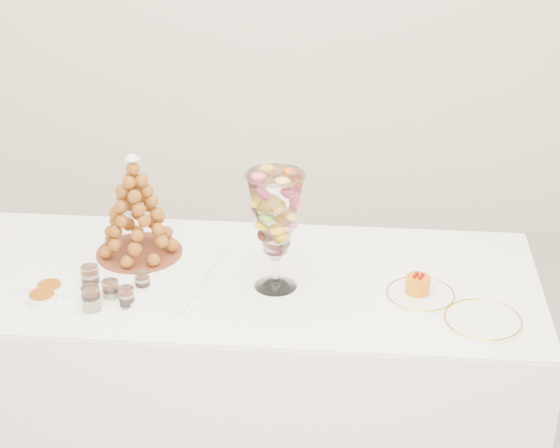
{
  "coord_description": "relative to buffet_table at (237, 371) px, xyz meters",
  "views": [
    {
      "loc": [
        0.12,
        -2.43,
        2.27
      ],
      "look_at": [
        0.01,
        0.22,
        0.92
      ],
      "focal_mm": 60.0,
      "sensor_mm": 36.0,
      "label": 1
    }
  ],
  "objects": [
    {
      "name": "lace_tray",
      "position": [
        -0.36,
        0.02,
        0.38
      ],
      "size": [
        0.64,
        0.53,
        0.02
      ],
      "primitive_type": "cube",
      "rotation": [
        0.0,
        0.0,
        -0.21
      ],
      "color": "white",
      "rests_on": "buffet_table"
    },
    {
      "name": "cake_plate",
      "position": [
        0.59,
        -0.1,
        0.38
      ],
      "size": [
        0.22,
        0.22,
        0.01
      ],
      "primitive_type": "cylinder",
      "color": "white",
      "rests_on": "buffet_table"
    },
    {
      "name": "verrine_b",
      "position": [
        -0.37,
        -0.17,
        0.41
      ],
      "size": [
        0.05,
        0.05,
        0.07
      ],
      "primitive_type": "cylinder",
      "rotation": [
        0.0,
        0.0,
        -0.01
      ],
      "color": "white",
      "rests_on": "buffet_table"
    },
    {
      "name": "macaron_vase",
      "position": [
        0.14,
        -0.05,
        0.63
      ],
      "size": [
        0.18,
        0.18,
        0.39
      ],
      "color": "white",
      "rests_on": "buffet_table"
    },
    {
      "name": "verrine_c",
      "position": [
        -0.28,
        -0.1,
        0.41
      ],
      "size": [
        0.06,
        0.06,
        0.06
      ],
      "primitive_type": "cylinder",
      "rotation": [
        0.0,
        0.0,
        -0.33
      ],
      "color": "white",
      "rests_on": "buffet_table"
    },
    {
      "name": "ramekin_back",
      "position": [
        -0.57,
        -0.12,
        0.39
      ],
      "size": [
        0.08,
        0.08,
        0.03
      ],
      "primitive_type": "cylinder",
      "color": "white",
      "rests_on": "buffet_table"
    },
    {
      "name": "verrine_d",
      "position": [
        -0.42,
        -0.22,
        0.41
      ],
      "size": [
        0.07,
        0.07,
        0.08
      ],
      "primitive_type": "cylinder",
      "rotation": [
        0.0,
        0.0,
        0.21
      ],
      "color": "white",
      "rests_on": "buffet_table"
    },
    {
      "name": "ramekin_front",
      "position": [
        -0.58,
        -0.18,
        0.39
      ],
      "size": [
        0.09,
        0.09,
        0.03
      ],
      "primitive_type": "cylinder",
      "color": "white",
      "rests_on": "buffet_table"
    },
    {
      "name": "buffet_table",
      "position": [
        0.0,
        0.0,
        0.0
      ],
      "size": [
        2.0,
        0.87,
        0.75
      ],
      "rotation": [
        0.0,
        0.0,
        -0.04
      ],
      "color": "white",
      "rests_on": "ground"
    },
    {
      "name": "verrine_e",
      "position": [
        -0.31,
        -0.19,
        0.41
      ],
      "size": [
        0.06,
        0.06,
        0.06
      ],
      "primitive_type": "cylinder",
      "rotation": [
        0.0,
        0.0,
        -0.23
      ],
      "color": "white",
      "rests_on": "buffet_table"
    },
    {
      "name": "mousse_cake",
      "position": [
        0.58,
        -0.09,
        0.41
      ],
      "size": [
        0.08,
        0.08,
        0.07
      ],
      "color": "orange",
      "rests_on": "cake_plate"
    },
    {
      "name": "spare_plate",
      "position": [
        0.76,
        -0.24,
        0.38
      ],
      "size": [
        0.24,
        0.24,
        0.01
      ],
      "primitive_type": "cylinder",
      "color": "white",
      "rests_on": "buffet_table"
    },
    {
      "name": "verrine_a",
      "position": [
        -0.45,
        -0.09,
        0.41
      ],
      "size": [
        0.06,
        0.06,
        0.08
      ],
      "primitive_type": "cylinder",
      "rotation": [
        0.0,
        0.0,
        0.1
      ],
      "color": "white",
      "rests_on": "buffet_table"
    },
    {
      "name": "croquembouche",
      "position": [
        -0.33,
        0.11,
        0.57
      ],
      "size": [
        0.29,
        0.29,
        0.36
      ],
      "rotation": [
        0.0,
        0.0,
        0.05
      ],
      "color": "brown",
      "rests_on": "lace_tray"
    }
  ]
}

